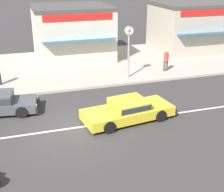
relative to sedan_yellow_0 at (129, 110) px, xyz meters
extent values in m
plane|color=#383535|center=(-2.92, -0.07, -0.54)|extent=(160.00, 160.00, 0.00)
cube|color=silver|center=(-2.92, -0.07, -0.53)|extent=(50.40, 0.14, 0.01)
cube|color=#ADA393|center=(-2.92, 9.71, -0.46)|extent=(68.00, 10.00, 0.15)
cube|color=yellow|center=(-0.04, -0.01, -0.13)|extent=(4.72, 2.36, 0.48)
cube|color=yellow|center=(0.01, 0.00, 0.32)|extent=(1.90, 1.80, 0.42)
cube|color=#28333D|center=(0.01, 0.00, 0.32)|extent=(1.83, 1.82, 0.27)
cube|color=black|center=(2.25, 0.31, -0.23)|extent=(0.36, 1.72, 0.28)
cube|color=white|center=(2.13, 0.92, -0.02)|extent=(0.11, 0.25, 0.14)
cube|color=white|center=(2.30, -0.30, -0.02)|extent=(0.11, 0.25, 0.14)
cylinder|color=black|center=(1.23, 1.01, -0.24)|extent=(0.62, 0.30, 0.60)
cylinder|color=black|center=(1.46, -0.64, -0.24)|extent=(0.62, 0.30, 0.60)
cylinder|color=black|center=(-1.54, 0.63, -0.24)|extent=(0.62, 0.30, 0.60)
cylinder|color=black|center=(-1.31, -1.02, -0.24)|extent=(0.62, 0.30, 0.60)
cube|color=#47494F|center=(-6.11, 2.75, -0.13)|extent=(3.87, 2.12, 0.48)
cube|color=black|center=(-4.24, 2.48, -0.23)|extent=(0.34, 1.58, 0.28)
cube|color=white|center=(-4.19, 3.04, -0.02)|extent=(0.11, 0.25, 0.14)
cube|color=white|center=(-4.35, 1.92, -0.02)|extent=(0.11, 0.25, 0.14)
cylinder|color=black|center=(-4.87, 3.34, -0.24)|extent=(0.63, 0.30, 0.60)
cylinder|color=black|center=(-5.09, 1.83, -0.24)|extent=(0.63, 0.30, 0.60)
cylinder|color=#9E9EA3|center=(2.08, 5.76, 1.06)|extent=(0.12, 0.12, 2.88)
cylinder|color=#9E9EA3|center=(2.08, 5.76, 2.78)|extent=(0.58, 0.18, 0.58)
cylinder|color=white|center=(2.08, 5.67, 2.78)|extent=(0.51, 0.02, 0.51)
cylinder|color=white|center=(2.08, 5.86, 2.78)|extent=(0.51, 0.02, 0.51)
cube|color=black|center=(2.08, 5.66, 2.78)|extent=(0.26, 0.01, 0.05)
cube|color=black|center=(2.08, 5.65, 2.78)|extent=(0.11, 0.01, 0.41)
cylinder|color=#4C4238|center=(5.05, 6.30, 0.00)|extent=(0.14, 0.14, 0.77)
cylinder|color=#4C4238|center=(5.25, 6.30, 0.00)|extent=(0.14, 0.14, 0.77)
cylinder|color=#D63D33|center=(5.15, 6.30, 0.67)|extent=(0.34, 0.34, 0.58)
sphere|color=#D6AD89|center=(5.15, 6.30, 1.06)|extent=(0.21, 0.21, 0.21)
cylinder|color=#232838|center=(-6.19, 6.79, 0.01)|extent=(0.14, 0.14, 0.78)
cube|color=#B2A893|center=(10.28, 11.59, 1.57)|extent=(6.56, 5.35, 3.92)
cube|color=#474442|center=(10.28, 11.59, 3.65)|extent=(6.69, 5.46, 0.24)
cube|color=#286BA3|center=(10.28, 8.57, 1.66)|extent=(5.90, 0.90, 0.28)
cube|color=red|center=(10.28, 8.90, 3.23)|extent=(5.58, 0.08, 0.44)
cube|color=beige|center=(-0.52, 12.01, 1.59)|extent=(5.97, 5.49, 3.95)
cube|color=#474442|center=(-0.52, 12.01, 3.69)|extent=(6.09, 5.60, 0.24)
cube|color=#286BA3|center=(-0.52, 8.92, 1.66)|extent=(5.37, 0.90, 0.28)
cube|color=red|center=(-0.52, 9.25, 3.27)|extent=(5.07, 0.08, 0.44)
camera|label=1|loc=(-4.97, -13.18, 6.55)|focal=50.00mm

